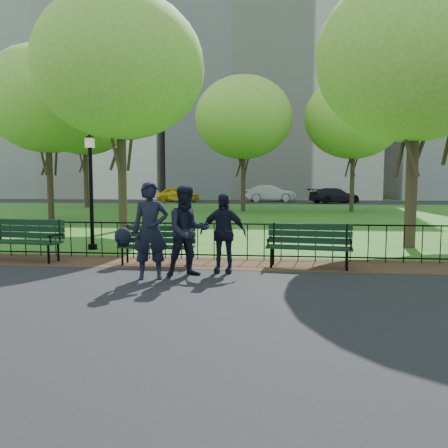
# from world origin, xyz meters

# --- Properties ---
(ground) EXTENTS (120.00, 120.00, 0.00)m
(ground) POSITION_xyz_m (0.00, 0.00, 0.00)
(ground) COLOR #275B18
(asphalt_path) EXTENTS (60.00, 9.20, 0.01)m
(asphalt_path) POSITION_xyz_m (0.00, -3.40, 0.01)
(asphalt_path) COLOR black
(asphalt_path) RESTS_ON ground
(dirt_strip) EXTENTS (60.00, 1.60, 0.01)m
(dirt_strip) POSITION_xyz_m (0.00, 1.50, 0.01)
(dirt_strip) COLOR #332115
(dirt_strip) RESTS_ON ground
(far_street) EXTENTS (70.00, 9.00, 0.01)m
(far_street) POSITION_xyz_m (0.00, 35.00, 0.01)
(far_street) COLOR black
(far_street) RESTS_ON ground
(iron_fence) EXTENTS (24.06, 0.06, 1.00)m
(iron_fence) POSITION_xyz_m (0.00, 2.00, 0.50)
(iron_fence) COLOR black
(iron_fence) RESTS_ON ground
(apartment_west) EXTENTS (22.00, 15.00, 26.00)m
(apartment_west) POSITION_xyz_m (-22.00, 48.00, 13.00)
(apartment_west) COLOR white
(apartment_west) RESTS_ON ground
(apartment_mid) EXTENTS (24.00, 15.00, 30.00)m
(apartment_mid) POSITION_xyz_m (2.00, 48.00, 15.00)
(apartment_mid) COLOR #B8B4A8
(apartment_mid) RESTS_ON ground
(park_bench_main) EXTENTS (1.78, 0.54, 0.96)m
(park_bench_main) POSITION_xyz_m (-0.91, 1.17, 0.59)
(park_bench_main) COLOR black
(park_bench_main) RESTS_ON ground
(park_bench_left_a) EXTENTS (1.93, 0.79, 1.07)m
(park_bench_left_a) POSITION_xyz_m (-3.84, 1.40, 0.61)
(park_bench_left_a) COLOR black
(park_bench_left_a) RESTS_ON ground
(park_bench_right_a) EXTENTS (1.88, 0.79, 1.04)m
(park_bench_right_a) POSITION_xyz_m (2.79, 1.27, 0.59)
(park_bench_right_a) COLOR black
(park_bench_right_a) RESTS_ON ground
(lamppost) EXTENTS (0.29, 0.29, 3.18)m
(lamppost) POSITION_xyz_m (-3.00, 3.32, 1.73)
(lamppost) COLOR black
(lamppost) RESTS_ON ground
(tree_near_w) EXTENTS (6.46, 6.46, 9.00)m
(tree_near_w) POSITION_xyz_m (-3.83, 8.26, 6.25)
(tree_near_w) COLOR #2D2116
(tree_near_w) RESTS_ON ground
(tree_near_e) EXTENTS (5.53, 5.53, 7.71)m
(tree_near_e) POSITION_xyz_m (5.93, 4.66, 5.35)
(tree_near_e) COLOR #2D2116
(tree_near_e) RESTS_ON ground
(tree_mid_w) EXTENTS (6.18, 6.18, 8.61)m
(tree_mid_w) POSITION_xyz_m (-9.20, 12.82, 5.98)
(tree_mid_w) COLOR #2D2116
(tree_mid_w) RESTS_ON ground
(tree_far_c) EXTENTS (6.24, 6.24, 8.70)m
(tree_far_c) POSITION_xyz_m (0.14, 20.25, 6.04)
(tree_far_c) COLOR #2D2116
(tree_far_c) RESTS_ON ground
(tree_far_e) EXTENTS (6.22, 6.22, 8.68)m
(tree_far_e) POSITION_xyz_m (7.14, 20.58, 6.02)
(tree_far_e) COLOR #2D2116
(tree_far_e) RESTS_ON ground
(tree_far_w) EXTENTS (7.31, 7.31, 10.19)m
(tree_far_w) POSITION_xyz_m (-12.09, 23.78, 7.07)
(tree_far_w) COLOR #2D2116
(tree_far_w) RESTS_ON ground
(person_left) EXTENTS (0.76, 0.58, 1.87)m
(person_left) POSITION_xyz_m (-0.33, -0.25, 0.95)
(person_left) COLOR black
(person_left) RESTS_ON asphalt_path
(person_mid) EXTENTS (0.98, 0.78, 1.80)m
(person_mid) POSITION_xyz_m (0.32, 0.09, 0.91)
(person_mid) COLOR black
(person_mid) RESTS_ON asphalt_path
(person_right) EXTENTS (0.98, 0.46, 1.63)m
(person_right) POSITION_xyz_m (0.97, 0.52, 0.83)
(person_right) COLOR black
(person_right) RESTS_ON asphalt_path
(taxi) EXTENTS (4.57, 2.76, 1.46)m
(taxi) POSITION_xyz_m (-7.25, 34.45, 0.74)
(taxi) COLOR yellow
(taxi) RESTS_ON far_street
(sedan_silver) EXTENTS (5.26, 2.81, 1.65)m
(sedan_silver) POSITION_xyz_m (1.82, 35.08, 0.83)
(sedan_silver) COLOR #94969B
(sedan_silver) RESTS_ON far_street
(sedan_dark) EXTENTS (5.18, 3.77, 1.40)m
(sedan_dark) POSITION_xyz_m (7.79, 32.85, 0.71)
(sedan_dark) COLOR black
(sedan_dark) RESTS_ON far_street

